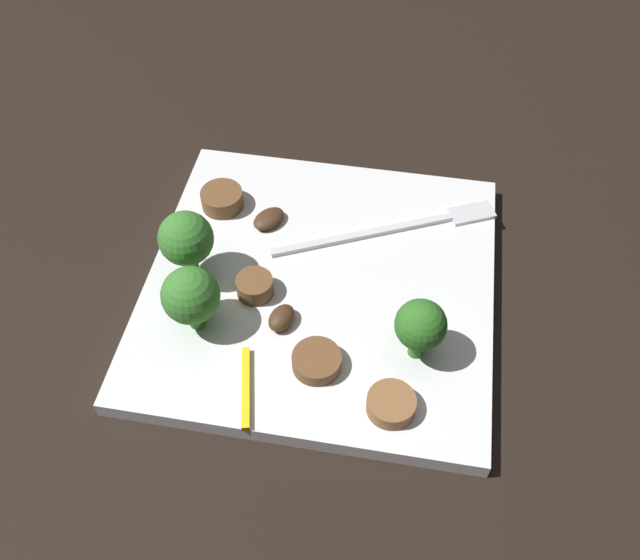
% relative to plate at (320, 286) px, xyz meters
% --- Properties ---
extents(ground_plane, '(1.40, 1.40, 0.00)m').
position_rel_plate_xyz_m(ground_plane, '(0.00, 0.00, -0.01)').
color(ground_plane, black).
extents(plate, '(0.25, 0.25, 0.01)m').
position_rel_plate_xyz_m(plate, '(0.00, 0.00, 0.00)').
color(plate, white).
rests_on(plate, ground_plane).
extents(fork, '(0.17, 0.09, 0.00)m').
position_rel_plate_xyz_m(fork, '(0.05, 0.06, 0.01)').
color(fork, silver).
rests_on(fork, plate).
extents(broccoli_floret_0, '(0.04, 0.04, 0.06)m').
position_rel_plate_xyz_m(broccoli_floret_0, '(-0.09, -0.01, 0.04)').
color(broccoli_floret_0, '#408630').
rests_on(broccoli_floret_0, plate).
extents(broccoli_floret_1, '(0.03, 0.03, 0.05)m').
position_rel_plate_xyz_m(broccoli_floret_1, '(0.07, -0.05, 0.04)').
color(broccoli_floret_1, '#347525').
rests_on(broccoli_floret_1, plate).
extents(broccoli_floret_2, '(0.04, 0.04, 0.05)m').
position_rel_plate_xyz_m(broccoli_floret_2, '(-0.08, -0.05, 0.04)').
color(broccoli_floret_2, '#408630').
rests_on(broccoli_floret_2, plate).
extents(sausage_slice_0, '(0.04, 0.04, 0.01)m').
position_rel_plate_xyz_m(sausage_slice_0, '(0.06, -0.10, 0.01)').
color(sausage_slice_0, brown).
rests_on(sausage_slice_0, plate).
extents(sausage_slice_1, '(0.04, 0.04, 0.01)m').
position_rel_plate_xyz_m(sausage_slice_1, '(-0.09, 0.06, 0.01)').
color(sausage_slice_1, brown).
rests_on(sausage_slice_1, plate).
extents(sausage_slice_2, '(0.03, 0.03, 0.01)m').
position_rel_plate_xyz_m(sausage_slice_2, '(0.01, -0.07, 0.01)').
color(sausage_slice_2, brown).
rests_on(sausage_slice_2, plate).
extents(sausage_slice_3, '(0.04, 0.04, 0.01)m').
position_rel_plate_xyz_m(sausage_slice_3, '(-0.04, -0.02, 0.01)').
color(sausage_slice_3, brown).
rests_on(sausage_slice_3, plate).
extents(mushroom_0, '(0.03, 0.03, 0.01)m').
position_rel_plate_xyz_m(mushroom_0, '(-0.05, 0.05, 0.01)').
color(mushroom_0, '#422B19').
rests_on(mushroom_0, plate).
extents(mushroom_1, '(0.02, 0.03, 0.01)m').
position_rel_plate_xyz_m(mushroom_1, '(-0.02, -0.04, 0.01)').
color(mushroom_1, '#422B19').
rests_on(mushroom_1, plate).
extents(pepper_strip_0, '(0.02, 0.06, 0.00)m').
position_rel_plate_xyz_m(pepper_strip_0, '(-0.03, -0.10, 0.01)').
color(pepper_strip_0, yellow).
rests_on(pepper_strip_0, plate).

